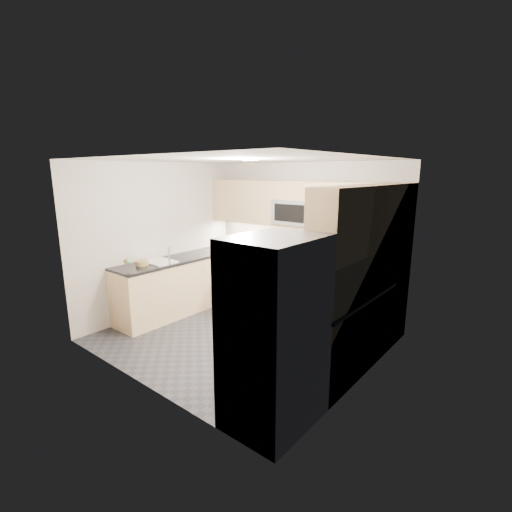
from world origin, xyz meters
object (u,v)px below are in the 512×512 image
at_px(fruit_basket, 142,263).
at_px(utensil_bowl, 379,270).
at_px(gas_range, 291,287).
at_px(microwave, 297,212).
at_px(cutting_board, 261,255).
at_px(refrigerator, 275,333).

bearing_deg(fruit_basket, utensil_bowl, 29.46).
xyz_separation_m(gas_range, microwave, (0.00, 0.12, 1.24)).
height_order(cutting_board, fruit_basket, fruit_basket).
height_order(microwave, fruit_basket, microwave).
xyz_separation_m(refrigerator, utensil_bowl, (0.06, 2.32, 0.12)).
relative_size(gas_range, microwave, 1.20).
height_order(gas_range, fruit_basket, fruit_basket).
distance_m(refrigerator, cutting_board, 3.07).
bearing_deg(microwave, gas_range, -90.00).
height_order(microwave, utensil_bowl, microwave).
bearing_deg(microwave, utensil_bowl, -8.60).
xyz_separation_m(refrigerator, fruit_basket, (-2.98, 0.61, 0.08)).
relative_size(microwave, refrigerator, 0.42).
relative_size(refrigerator, cutting_board, 4.91).
bearing_deg(refrigerator, cutting_board, 130.87).
height_order(microwave, refrigerator, microwave).
height_order(refrigerator, utensil_bowl, refrigerator).
bearing_deg(fruit_basket, gas_range, 49.94).
bearing_deg(microwave, cutting_board, -157.93).
bearing_deg(refrigerator, utensil_bowl, 88.57).
distance_m(refrigerator, utensil_bowl, 2.33).
xyz_separation_m(gas_range, refrigerator, (1.45, -2.43, 0.45)).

